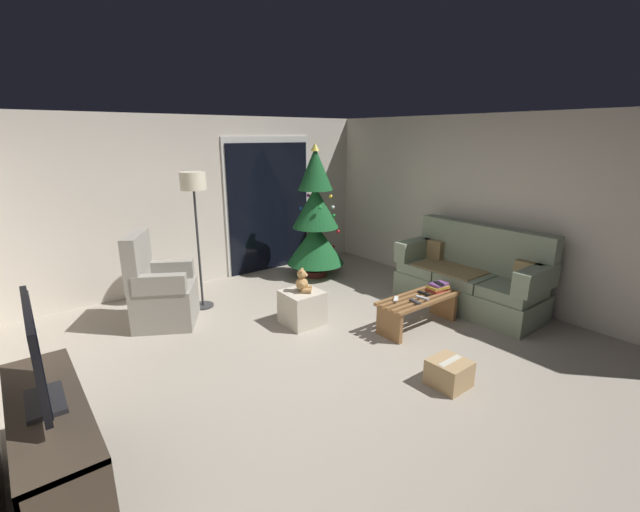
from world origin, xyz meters
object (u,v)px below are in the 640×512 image
at_px(remote_white, 396,299).
at_px(remote_graphite, 415,302).
at_px(christmas_tree, 315,220).
at_px(couch, 471,277).
at_px(remote_black, 424,293).
at_px(floor_lamp, 194,194).
at_px(cell_phone, 439,283).
at_px(coffee_table, 418,307).
at_px(book_stack, 438,287).
at_px(ottoman, 302,307).
at_px(remote_silver, 422,298).
at_px(armchair, 160,292).
at_px(television, 37,356).
at_px(cardboard_box_taped_mid_floor, 449,373).
at_px(teddy_bear_honey, 303,282).
at_px(media_shelf, 52,464).

xyz_separation_m(remote_white, remote_graphite, (0.12, -0.18, 0.00)).
bearing_deg(christmas_tree, couch, -68.98).
xyz_separation_m(remote_black, floor_lamp, (-1.89, 2.16, 1.11)).
bearing_deg(remote_black, cell_phone, 171.95).
height_order(coffee_table, book_stack, book_stack).
xyz_separation_m(remote_black, ottoman, (-1.14, 0.91, -0.19)).
xyz_separation_m(book_stack, christmas_tree, (-0.15, 2.29, 0.50)).
height_order(cell_phone, christmas_tree, christmas_tree).
bearing_deg(remote_silver, ottoman, -55.96).
relative_size(couch, book_stack, 7.51).
relative_size(book_stack, floor_lamp, 0.15).
height_order(remote_silver, christmas_tree, christmas_tree).
xyz_separation_m(christmas_tree, armchair, (-2.58, -0.31, -0.53)).
xyz_separation_m(couch, remote_silver, (-1.09, -0.08, -0.00)).
height_order(television, cardboard_box_taped_mid_floor, television).
relative_size(remote_silver, book_stack, 0.60).
bearing_deg(christmas_tree, remote_graphite, -98.97).
height_order(couch, remote_silver, couch).
relative_size(book_stack, teddy_bear_honey, 0.91).
height_order(remote_black, media_shelf, media_shelf).
relative_size(remote_graphite, armchair, 0.14).
height_order(couch, armchair, armchair).
relative_size(remote_black, remote_graphite, 1.00).
bearing_deg(remote_graphite, couch, -163.42).
height_order(remote_black, christmas_tree, christmas_tree).
distance_m(coffee_table, christmas_tree, 2.39).
relative_size(television, teddy_bear_honey, 2.95).
distance_m(remote_graphite, media_shelf, 3.61).
xyz_separation_m(cell_phone, armchair, (-2.73, 1.99, -0.08)).
distance_m(remote_graphite, remote_silver, 0.16).
xyz_separation_m(remote_black, christmas_tree, (0.09, 2.27, 0.53)).
bearing_deg(television, remote_black, 4.87).
distance_m(book_stack, media_shelf, 4.14).
height_order(remote_white, teddy_bear_honey, teddy_bear_honey).
height_order(remote_white, remote_silver, same).
bearing_deg(remote_silver, teddy_bear_honey, -55.98).
relative_size(remote_black, remote_silver, 1.00).
distance_m(couch, media_shelf, 4.86).
bearing_deg(media_shelf, couch, 4.53).
bearing_deg(armchair, floor_lamp, 18.73).
distance_m(remote_graphite, teddy_bear_honey, 1.33).
distance_m(couch, armchair, 3.97).
height_order(remote_graphite, cell_phone, cell_phone).
xyz_separation_m(coffee_table, remote_silver, (-0.02, -0.06, 0.14)).
height_order(remote_black, cardboard_box_taped_mid_floor, remote_black).
relative_size(cell_phone, media_shelf, 0.10).
relative_size(coffee_table, cell_phone, 7.64).
distance_m(ottoman, teddy_bear_honey, 0.33).
distance_m(teddy_bear_honey, cardboard_box_taped_mid_floor, 1.97).
xyz_separation_m(remote_black, teddy_bear_honey, (-1.14, 0.90, 0.14)).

